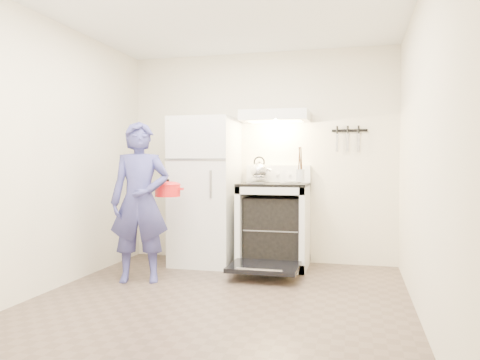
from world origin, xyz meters
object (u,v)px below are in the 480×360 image
object	(u,v)px
refrigerator	(205,191)
stove_body	(274,226)
person	(140,202)
dutch_oven	(168,191)
tea_kettle	(259,170)

from	to	relation	value
refrigerator	stove_body	xyz separation A→B (m)	(0.81, 0.02, -0.39)
refrigerator	stove_body	distance (m)	0.90
refrigerator	person	world-z (taller)	refrigerator
refrigerator	dutch_oven	bearing A→B (deg)	-103.80
stove_body	person	bearing A→B (deg)	-140.65
refrigerator	stove_body	size ratio (longest dim) A/B	1.85
dutch_oven	stove_body	bearing A→B (deg)	36.63
refrigerator	dutch_oven	world-z (taller)	refrigerator
tea_kettle	refrigerator	bearing A→B (deg)	-165.03
stove_body	dutch_oven	bearing A→B (deg)	-143.37
stove_body	tea_kettle	size ratio (longest dim) A/B	3.04
stove_body	dutch_oven	world-z (taller)	dutch_oven
person	dutch_oven	world-z (taller)	person
dutch_oven	refrigerator	bearing A→B (deg)	76.20
stove_body	tea_kettle	world-z (taller)	tea_kettle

